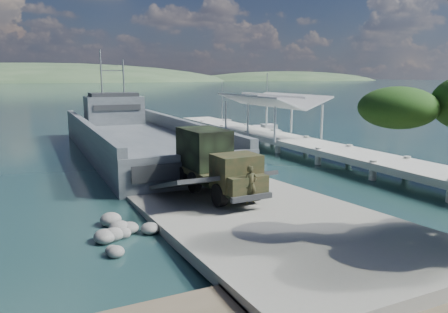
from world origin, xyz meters
TOP-DOWN VIEW (x-y plane):
  - ground at (0.00, 0.00)m, footprint 1400.00×1400.00m
  - boat_ramp at (0.00, -1.00)m, footprint 10.00×18.00m
  - shoreline_rocks at (-6.20, 0.50)m, footprint 3.20×5.60m
  - distant_headlands at (50.00, 560.00)m, footprint 1000.00×240.00m
  - pier at (13.00, 18.77)m, footprint 6.40×44.00m
  - landing_craft at (-0.48, 21.65)m, footprint 9.88×36.24m
  - military_truck at (-0.48, 4.24)m, footprint 2.72×7.62m
  - soldier at (-0.33, 0.23)m, footprint 0.70×0.48m
  - sailboat_near at (17.41, 27.87)m, footprint 3.29×6.51m
  - sailboat_far at (15.99, 37.50)m, footprint 1.87×5.38m

SIDE VIEW (x-z plane):
  - ground at x=0.00m, z-range 0.00..0.00m
  - shoreline_rocks at x=-6.20m, z-range -0.45..0.45m
  - distant_headlands at x=50.00m, z-range -24.00..24.00m
  - boat_ramp at x=0.00m, z-range 0.00..0.50m
  - sailboat_far at x=15.99m, z-range -2.88..3.57m
  - sailboat_near at x=17.41m, z-range -3.40..4.21m
  - landing_craft at x=-0.48m, z-range -4.48..6.23m
  - soldier at x=-0.33m, z-range 0.50..2.35m
  - pier at x=13.00m, z-range -1.45..4.65m
  - military_truck at x=-0.48m, z-range 0.49..3.98m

